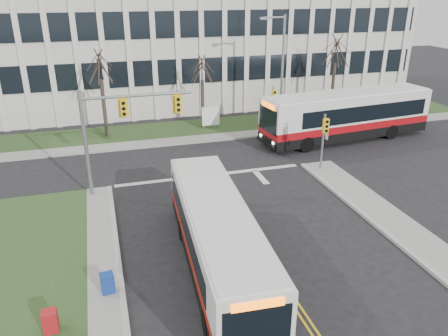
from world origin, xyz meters
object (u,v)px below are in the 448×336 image
bus_main (217,240)px  bus_cross (346,117)px  directory_sign (211,116)px  newspaper_box_red (51,322)px  streetlight (280,67)px  newspaper_box_blue (108,284)px

bus_main → bus_cross: size_ratio=0.82×
directory_sign → bus_main: 19.78m
bus_cross → newspaper_box_red: 26.16m
streetlight → newspaper_box_red: streetlight is taller
directory_sign → streetlight: bearing=-13.2°
streetlight → directory_sign: bearing=166.8°
directory_sign → newspaper_box_red: (-11.30, -21.10, -0.70)m
newspaper_box_red → streetlight: bearing=48.5°
bus_cross → newspaper_box_blue: (-18.83, -14.19, -1.36)m
newspaper_box_blue → newspaper_box_red: size_ratio=1.00×
streetlight → directory_sign: size_ratio=4.60×
streetlight → bus_cross: streetlight is taller
streetlight → newspaper_box_blue: (-14.83, -18.21, -4.72)m
bus_cross → newspaper_box_red: (-20.82, -15.78, -1.36)m
directory_sign → newspaper_box_blue: directory_sign is taller
streetlight → bus_main: bearing=-119.9°
streetlight → newspaper_box_red: 26.41m
newspaper_box_red → bus_cross: bearing=36.0°
newspaper_box_red → bus_main: bearing=15.2°
bus_main → newspaper_box_blue: (-4.53, -0.32, -1.03)m
streetlight → newspaper_box_blue: streetlight is taller
bus_main → newspaper_box_blue: bearing=-172.4°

